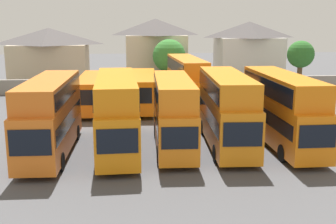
# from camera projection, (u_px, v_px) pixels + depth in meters

# --- Properties ---
(ground) EXTENTS (140.00, 140.00, 0.00)m
(ground) POSITION_uv_depth(u_px,v_px,m) (154.00, 101.00, 46.93)
(ground) COLOR #4C4C4F
(depot_boundary_wall) EXTENTS (56.00, 0.50, 1.80)m
(depot_boundary_wall) POSITION_uv_depth(u_px,v_px,m) (151.00, 85.00, 52.46)
(depot_boundary_wall) COLOR gray
(depot_boundary_wall) RESTS_ON ground
(bus_1) EXTENTS (2.90, 10.92, 4.98)m
(bus_1) POSITION_uv_depth(u_px,v_px,m) (50.00, 112.00, 27.85)
(bus_1) COLOR orange
(bus_1) RESTS_ON ground
(bus_2) EXTENTS (2.84, 11.60, 5.04)m
(bus_2) POSITION_uv_depth(u_px,v_px,m) (117.00, 109.00, 28.71)
(bus_2) COLOR orange
(bus_2) RESTS_ON ground
(bus_3) EXTENTS (2.86, 10.32, 4.86)m
(bus_3) POSITION_uv_depth(u_px,v_px,m) (173.00, 109.00, 29.12)
(bus_3) COLOR orange
(bus_3) RESTS_ON ground
(bus_4) EXTENTS (3.23, 10.93, 5.09)m
(bus_4) POSITION_uv_depth(u_px,v_px,m) (226.00, 106.00, 29.54)
(bus_4) COLOR orange
(bus_4) RESTS_ON ground
(bus_5) EXTENTS (2.70, 11.69, 5.03)m
(bus_5) POSITION_uv_depth(u_px,v_px,m) (282.00, 106.00, 29.92)
(bus_5) COLOR orange
(bus_5) RESTS_ON ground
(bus_6) EXTENTS (2.85, 11.02, 3.32)m
(bus_6) POSITION_uv_depth(u_px,v_px,m) (93.00, 91.00, 42.04)
(bus_6) COLOR orange
(bus_6) RESTS_ON ground
(bus_7) EXTENTS (3.25, 11.39, 3.45)m
(bus_7) POSITION_uv_depth(u_px,v_px,m) (142.00, 89.00, 42.73)
(bus_7) COLOR orange
(bus_7) RESTS_ON ground
(bus_8) EXTENTS (2.81, 11.66, 5.10)m
(bus_8) POSITION_uv_depth(u_px,v_px,m) (187.00, 80.00, 42.35)
(bus_8) COLOR orange
(bus_8) RESTS_ON ground
(bus_9) EXTENTS (2.97, 10.64, 3.47)m
(bus_9) POSITION_uv_depth(u_px,v_px,m) (213.00, 89.00, 42.84)
(bus_9) COLOR orange
(bus_9) RESTS_ON ground
(house_terrace_left) EXTENTS (10.66, 7.41, 7.75)m
(house_terrace_left) POSITION_uv_depth(u_px,v_px,m) (50.00, 56.00, 58.37)
(house_terrace_left) COLOR #C6B293
(house_terrace_left) RESTS_ON ground
(house_terrace_centre) EXTENTS (8.64, 6.87, 8.99)m
(house_terrace_centre) POSITION_uv_depth(u_px,v_px,m) (156.00, 51.00, 59.41)
(house_terrace_centre) COLOR beige
(house_terrace_centre) RESTS_ON ground
(house_terrace_right) EXTENTS (9.28, 6.44, 8.58)m
(house_terrace_right) POSITION_uv_depth(u_px,v_px,m) (248.00, 52.00, 60.14)
(house_terrace_right) COLOR silver
(house_terrace_right) RESTS_ON ground
(tree_left_of_lot) EXTENTS (3.27, 3.27, 6.35)m
(tree_left_of_lot) POSITION_uv_depth(u_px,v_px,m) (301.00, 55.00, 51.52)
(tree_left_of_lot) COLOR brown
(tree_left_of_lot) RESTS_ON ground
(tree_behind_wall) EXTENTS (4.24, 4.24, 6.41)m
(tree_behind_wall) POSITION_uv_depth(u_px,v_px,m) (169.00, 56.00, 54.43)
(tree_behind_wall) COLOR brown
(tree_behind_wall) RESTS_ON ground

